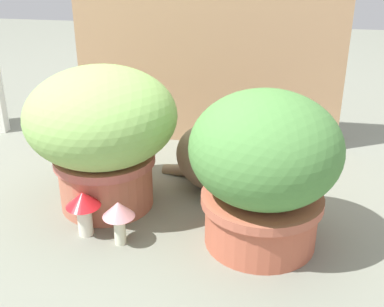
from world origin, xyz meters
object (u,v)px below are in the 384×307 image
grass_planter (103,129)px  cat (221,156)px  mushroom_ornament_pink (119,213)px  leafy_planter (264,167)px  mushroom_ornament_red (83,205)px

grass_planter → cat: grass_planter is taller
grass_planter → mushroom_ornament_pink: (0.10, -0.19, -0.15)m
leafy_planter → cat: 0.30m
mushroom_ornament_pink → mushroom_ornament_red: 0.11m
grass_planter → mushroom_ornament_red: grass_planter is taller
grass_planter → mushroom_ornament_red: bearing=-92.1°
mushroom_ornament_red → leafy_planter: bearing=5.6°
cat → mushroom_ornament_red: size_ratio=2.89×
leafy_planter → mushroom_ornament_red: 0.48m
leafy_planter → mushroom_ornament_red: bearing=-174.4°
leafy_planter → mushroom_ornament_pink: 0.38m
leafy_planter → cat: bearing=117.6°
grass_planter → mushroom_ornament_pink: size_ratio=3.43×
leafy_planter → cat: (-0.13, 0.25, -0.10)m
grass_planter → leafy_planter: 0.47m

